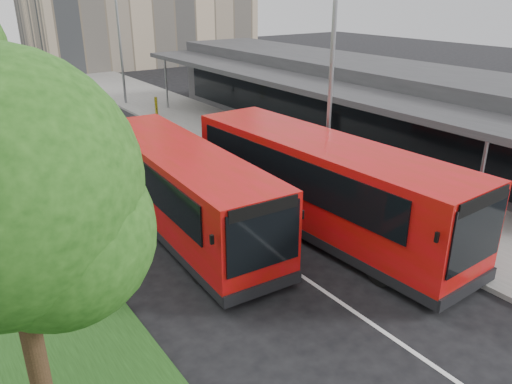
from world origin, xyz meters
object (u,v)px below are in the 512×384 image
Objects in this scene: tree_near at (3,205)px; litter_bin at (252,136)px; lamp_post_near at (330,72)px; bus_main at (322,185)px; bus_second at (182,189)px; bollard at (156,106)px; lamp_post_far at (118,33)px; car_near at (28,72)px.

tree_near is 17.73m from litter_bin.
bus_main is (-1.74, -1.80, -3.19)m from lamp_post_near.
bus_second is 9.09× the size of bollard.
lamp_post_far is 8.70× the size of litter_bin.
lamp_post_near is at bearing -4.95° from bus_second.
lamp_post_near is 8.70× the size of litter_bin.
bus_main is 1.08× the size of bus_second.
tree_near is 0.84× the size of lamp_post_far.
bus_second is 15.93m from bollard.
bus_main is 11.59× the size of litter_bin.
lamp_post_near is 1.00× the size of lamp_post_far.
litter_bin is at bearing 43.10° from tree_near.
bus_main is at bearing -133.90° from lamp_post_near.
litter_bin is (12.65, 11.84, -3.74)m from tree_near.
tree_near is 23.80m from bollard.
tree_near is at bearing -106.51° from car_near.
lamp_post_near is 6.40m from bus_second.
lamp_post_far is at bearing 83.09° from bus_main.
bus_second reaches higher than bollard.
bus_second is at bearing 142.94° from bus_main.
lamp_post_far is at bearing 94.53° from bollard.
bollard reaches higher than litter_bin.
bus_second is at bearing -111.29° from bollard.
bus_second is 9.31m from litter_bin.
car_near is at bearing 94.56° from lamp_post_near.
bus_second is (-5.43, -19.25, -3.30)m from lamp_post_far.
tree_near reaches higher than bus_main.
car_near is (2.59, 34.78, -0.86)m from bus_second.
car_near is (-2.84, 15.53, -4.16)m from lamp_post_far.
bollard is (-1.18, 8.68, 0.08)m from litter_bin.
lamp_post_near is (11.13, 4.95, 0.37)m from tree_near.
bus_main reaches higher than litter_bin.
bollard is at bearing 88.71° from lamp_post_near.
lamp_post_near is 0.75× the size of bus_main.
car_near is at bearing 89.33° from bus_main.
car_near is at bearing 78.42° from tree_near.
litter_bin is 0.85× the size of bollard.
lamp_post_near is 0.81× the size of bus_second.
bus_main is (9.39, 3.14, -2.81)m from tree_near.
lamp_post_far is at bearing 77.19° from bus_second.
lamp_post_far is 0.75× the size of bus_main.
tree_near is at bearing -136.90° from litter_bin.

